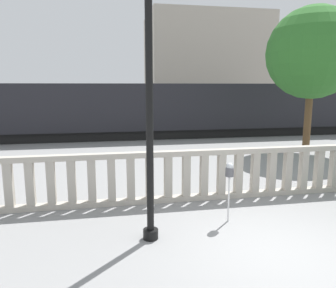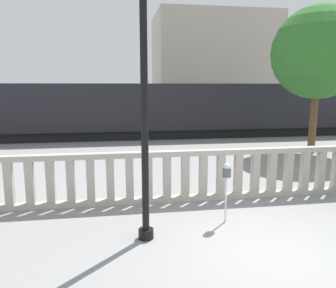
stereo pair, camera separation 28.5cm
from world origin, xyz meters
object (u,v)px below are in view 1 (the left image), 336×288
lamppost (149,94)px  parking_meter (229,174)px  tree_left (313,53)px  train_near (157,109)px

lamppost → parking_meter: bearing=16.0°
parking_meter → lamppost: bearing=-164.0°
parking_meter → tree_left: bearing=47.0°
lamppost → train_near: size_ratio=0.19×
lamppost → train_near: lamppost is taller
lamppost → parking_meter: (1.87, 0.54, -1.80)m
parking_meter → tree_left: tree_left is taller
lamppost → train_near: 13.53m
train_near → tree_left: size_ratio=4.46×
parking_meter → train_near: train_near is taller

